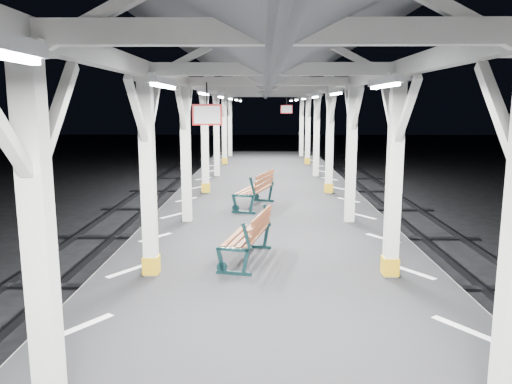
{
  "coord_description": "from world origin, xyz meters",
  "views": [
    {
      "loc": [
        -0.12,
        -6.02,
        3.82
      ],
      "look_at": [
        -0.26,
        3.29,
        2.2
      ],
      "focal_mm": 35.0,
      "sensor_mm": 36.0,
      "label": 1
    }
  ],
  "objects": [
    {
      "name": "bench_mid",
      "position": [
        -0.35,
        2.8,
        1.49
      ],
      "size": [
        0.97,
        1.8,
        0.92
      ],
      "rotation": [
        0.0,
        0.0,
        -0.21
      ],
      "color": "#112D2F",
      "rests_on": "platform"
    },
    {
      "name": "hazard_stripes_right",
      "position": [
        2.45,
        0.0,
        1.0
      ],
      "size": [
        1.0,
        48.0,
        0.01
      ],
      "primitive_type": "cube",
      "color": "silver",
      "rests_on": "platform"
    },
    {
      "name": "hazard_stripes_left",
      "position": [
        -2.45,
        0.0,
        1.0
      ],
      "size": [
        1.0,
        48.0,
        0.01
      ],
      "primitive_type": "cube",
      "color": "silver",
      "rests_on": "platform"
    },
    {
      "name": "platform",
      "position": [
        0.0,
        0.0,
        0.5
      ],
      "size": [
        6.0,
        50.0,
        1.0
      ],
      "primitive_type": "cube",
      "color": "black",
      "rests_on": "ground"
    },
    {
      "name": "canopy",
      "position": [
        0.0,
        -0.01,
        4.56
      ],
      "size": [
        5.4,
        49.0,
        4.65
      ],
      "color": "silver",
      "rests_on": "platform"
    },
    {
      "name": "bench_far",
      "position": [
        -0.28,
        7.68,
        1.53
      ],
      "size": [
        1.17,
        1.95,
        1.0
      ],
      "rotation": [
        0.0,
        0.0,
        -0.29
      ],
      "color": "#112D2F",
      "rests_on": "platform"
    }
  ]
}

